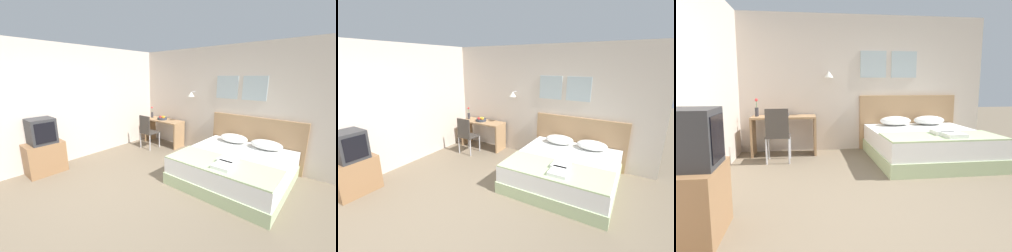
{
  "view_description": "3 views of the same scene",
  "coord_description": "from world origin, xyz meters",
  "views": [
    {
      "loc": [
        2.5,
        -1.61,
        1.96
      ],
      "look_at": [
        -0.28,
        1.6,
        0.92
      ],
      "focal_mm": 22.0,
      "sensor_mm": 36.0,
      "label": 1
    },
    {
      "loc": [
        2.14,
        -1.96,
        2.26
      ],
      "look_at": [
        0.03,
        1.55,
        1.09
      ],
      "focal_mm": 24.0,
      "sensor_mm": 36.0,
      "label": 2
    },
    {
      "loc": [
        -1.05,
        -2.92,
        1.37
      ],
      "look_at": [
        -0.42,
        1.63,
        0.68
      ],
      "focal_mm": 32.0,
      "sensor_mm": 36.0,
      "label": 3
    }
  ],
  "objects": [
    {
      "name": "desk",
      "position": [
        -1.4,
        2.7,
        0.51
      ],
      "size": [
        1.18,
        0.49,
        0.73
      ],
      "color": "#A87F56",
      "rests_on": "ground_plane"
    },
    {
      "name": "television",
      "position": [
        -2.0,
        -0.28,
        0.89
      ],
      "size": [
        0.45,
        0.46,
        0.5
      ],
      "color": "#2D2D30",
      "rests_on": "tv_stand"
    },
    {
      "name": "fruit_bowl",
      "position": [
        -1.45,
        2.69,
        0.77
      ],
      "size": [
        0.28,
        0.28,
        0.12
      ],
      "color": "#333842",
      "rests_on": "desk"
    },
    {
      "name": "wall_back",
      "position": [
        0.01,
        3.02,
        1.33
      ],
      "size": [
        5.3,
        0.31,
        2.65
      ],
      "color": "beige",
      "rests_on": "ground_plane"
    },
    {
      "name": "pillow_left",
      "position": [
        0.73,
        2.68,
        0.6
      ],
      "size": [
        0.61,
        0.42,
        0.18
      ],
      "color": "white",
      "rests_on": "bed"
    },
    {
      "name": "ground_plane",
      "position": [
        0.0,
        0.0,
        0.0
      ],
      "size": [
        24.0,
        24.0,
        0.0
      ],
      "primitive_type": "plane",
      "color": "#756651"
    },
    {
      "name": "throw_blanket",
      "position": [
        1.08,
        1.38,
        0.53
      ],
      "size": [
        1.81,
        0.79,
        0.02
      ],
      "color": "#B2C693",
      "rests_on": "bed"
    },
    {
      "name": "folded_towel_near_foot",
      "position": [
        1.14,
        1.52,
        0.57
      ],
      "size": [
        0.28,
        0.32,
        0.06
      ],
      "color": "white",
      "rests_on": "throw_blanket"
    },
    {
      "name": "headboard",
      "position": [
        1.08,
        2.97,
        0.54
      ],
      "size": [
        1.99,
        0.06,
        1.08
      ],
      "color": "#A87F56",
      "rests_on": "ground_plane"
    },
    {
      "name": "pillow_right",
      "position": [
        1.42,
        2.68,
        0.6
      ],
      "size": [
        0.61,
        0.42,
        0.18
      ],
      "color": "white",
      "rests_on": "bed"
    },
    {
      "name": "tv_stand",
      "position": [
        -2.0,
        -0.28,
        0.32
      ],
      "size": [
        0.46,
        0.7,
        0.64
      ],
      "color": "#8E6642",
      "rests_on": "ground_plane"
    },
    {
      "name": "flower_vase",
      "position": [
        -1.89,
        2.72,
        0.85
      ],
      "size": [
        0.07,
        0.07,
        0.33
      ],
      "color": "#333338",
      "rests_on": "desk"
    },
    {
      "name": "bed",
      "position": [
        1.08,
        1.95,
        0.25
      ],
      "size": [
        1.87,
        1.96,
        0.51
      ],
      "color": "#B2C693",
      "rests_on": "ground_plane"
    },
    {
      "name": "folded_towel_mid_bed",
      "position": [
        1.19,
        1.25,
        0.57
      ],
      "size": [
        0.29,
        0.33,
        0.06
      ],
      "color": "white",
      "rests_on": "throw_blanket"
    },
    {
      "name": "desk_chair",
      "position": [
        -1.48,
        2.11,
        0.54
      ],
      "size": [
        0.41,
        0.41,
        0.93
      ],
      "color": "#3D3833",
      "rests_on": "ground_plane"
    },
    {
      "name": "wall_left",
      "position": [
        -2.28,
        -0.0,
        1.32
      ],
      "size": [
        0.06,
        6.0,
        2.65
      ],
      "color": "beige",
      "rests_on": "ground_plane"
    }
  ]
}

